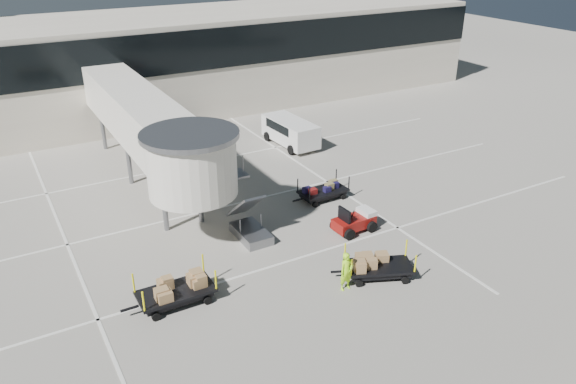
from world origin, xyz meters
name	(u,v)px	position (x,y,z in m)	size (l,w,h in m)	color
ground	(325,277)	(0.00, 0.00, 0.00)	(140.00, 140.00, 0.00)	#B1AA9E
lane_markings	(230,202)	(-0.67, 9.33, 0.01)	(40.00, 30.00, 0.02)	silver
terminal	(132,65)	(-0.35, 29.94, 4.11)	(64.00, 12.11, 15.20)	beige
jet_bridge	(154,129)	(-3.97, 12.26, 4.28)	(5.70, 20.40, 6.03)	white
baggage_tug	(355,221)	(3.78, 2.94, 0.55)	(2.38, 1.59, 1.52)	maroon
suitcase_cart	(323,191)	(4.39, 7.05, 0.49)	(3.60, 1.53, 1.41)	black
box_cart_near	(382,265)	(2.35, -1.24, 0.61)	(3.82, 2.63, 1.49)	black
box_cart_far	(178,290)	(-6.62, 1.47, 0.63)	(4.06, 1.66, 1.59)	black
ground_worker	(346,271)	(0.30, -1.25, 0.93)	(0.68, 0.45, 1.87)	#A7F419
minivan	(289,130)	(7.24, 16.11, 1.15)	(2.46, 5.17, 1.92)	white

